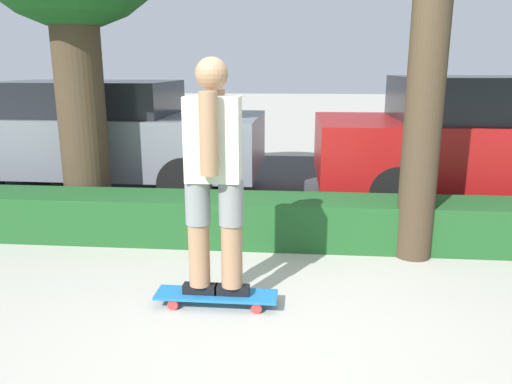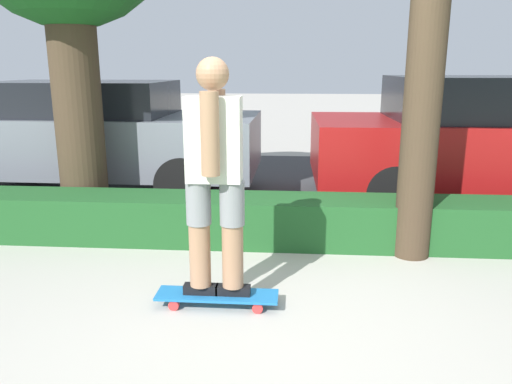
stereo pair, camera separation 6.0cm
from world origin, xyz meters
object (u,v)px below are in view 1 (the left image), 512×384
Objects in this scene: skateboard at (216,296)px; skater_person at (214,174)px; parked_car_front at (99,135)px; parked_car_middle at (501,139)px.

skateboard is 0.95m from skater_person.
parked_car_front is 5.41m from parked_car_middle.
parked_car_front is (-2.23, 3.33, -0.19)m from skater_person.
skateboard is at bearing -135.41° from parked_car_middle.
skateboard is 0.21× the size of parked_car_front.
parked_car_front is at bearing 123.79° from skater_person.
parked_car_middle reaches higher than skateboard.
skateboard is 0.19× the size of parked_car_middle.
skater_person reaches higher than skateboard.
parked_car_middle reaches higher than parked_car_front.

